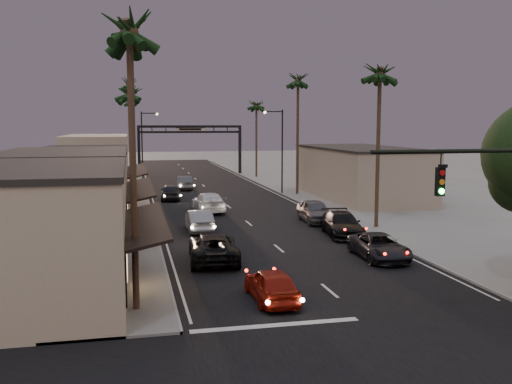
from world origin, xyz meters
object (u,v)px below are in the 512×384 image
oncoming_silver (199,221)px  palm_ra (380,68)px  oncoming_pickup (213,248)px  palm_far (131,98)px  curbside_black (342,224)px  palm_rb (298,76)px  streetlight_left (144,142)px  palm_lc (129,89)px  arch (190,137)px  curbside_near (379,247)px  streetlight_right (280,144)px  palm_rc (256,102)px  palm_lb (128,25)px  palm_ld (129,81)px  palm_la (129,21)px  oncoming_red (272,285)px

oncoming_silver → palm_ra: bearing=173.2°
oncoming_pickup → oncoming_silver: (0.30, 9.00, -0.01)m
palm_far → curbside_black: (13.48, -56.06, -10.65)m
palm_rb → streetlight_left: bearing=137.9°
palm_lc → curbside_black: (13.78, -14.06, -9.68)m
arch → streetlight_left: streetlight_left is taller
oncoming_silver → curbside_near: bearing=131.1°
streetlight_right → palm_far: (-15.22, 33.00, 6.11)m
palm_rc → oncoming_pickup: palm_rc is taller
oncoming_pickup → curbside_black: size_ratio=1.03×
streetlight_left → palm_rb: (15.52, -14.00, 7.09)m
arch → streetlight_right: streetlight_right is taller
arch → palm_ra: 47.17m
palm_lb → palm_ld: bearing=90.0°
palm_ld → oncoming_pickup: bearing=-83.7°
palm_lc → streetlight_right: bearing=30.1°
palm_ra → palm_far: same height
palm_ld → palm_rc: (17.20, 9.00, -1.95)m
palm_far → curbside_near: bearing=-78.2°
palm_lb → palm_la: bearing=-90.0°
oncoming_silver → palm_rc: bearing=-107.8°
streetlight_right → palm_rc: size_ratio=0.74×
curbside_near → oncoming_pickup: bearing=173.8°
palm_la → streetlight_left: bearing=88.0°
arch → palm_lc: bearing=-104.2°
arch → streetlight_left: bearing=-120.0°
palm_ra → curbside_black: size_ratio=2.43×
palm_rb → palm_rc: size_ratio=1.16×
palm_rc → streetlight_left: bearing=-158.9°
palm_rb → oncoming_silver: 25.17m
oncoming_red → palm_far: bearing=-86.6°
curbside_near → palm_ld: bearing=110.9°
palm_ra → oncoming_red: (-11.53, -14.87, -10.72)m
oncoming_silver → curbside_near: size_ratio=0.93×
palm_ld → oncoming_red: 47.67m
palm_ra → curbside_near: size_ratio=2.63×
palm_rb → palm_rc: bearing=90.0°
palm_lb → curbside_black: 18.67m
arch → oncoming_silver: bearing=-95.2°
palm_ld → palm_far: (0.30, 23.00, -0.97)m
palm_la → palm_rc: palm_la is taller
oncoming_red → curbside_near: (7.75, 6.12, -0.02)m
palm_rb → curbside_near: palm_rb is taller
palm_ra → palm_rb: size_ratio=0.93×
palm_la → palm_ra: 22.82m
streetlight_left → palm_ld: (-1.68, -3.00, 7.09)m
palm_ra → oncoming_red: 21.65m
oncoming_pickup → streetlight_right: bearing=-106.8°
arch → palm_rb: bearing=-71.7°
arch → palm_far: size_ratio=1.15×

